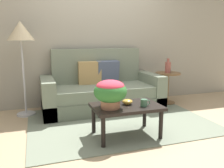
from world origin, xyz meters
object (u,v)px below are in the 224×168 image
Objects in this scene: coffee_table at (126,109)px; table_vase at (168,67)px; floor_lamp at (21,36)px; side_table at (168,82)px; potted_plant at (110,91)px; coffee_mug at (144,103)px; couch at (101,91)px; snack_bowl at (127,102)px.

coffee_table is 1.83m from table_vase.
floor_lamp is 5.56× the size of table_vase.
coffee_table is 1.42× the size of side_table.
potted_plant is 1.47× the size of table_vase.
coffee_mug is at bearing -9.08° from potted_plant.
potted_plant is at bearing -167.80° from coffee_table.
couch reaches higher than side_table.
potted_plant is 0.31m from snack_bowl.
side_table is 2.22× the size of table_vase.
potted_plant reaches higher than coffee_mug.
floor_lamp reaches higher than coffee_mug.
snack_bowl is (1.26, -1.29, -0.83)m from floor_lamp.
coffee_table is 0.10m from snack_bowl.
snack_bowl is (0.03, 0.03, 0.09)m from coffee_table.
side_table is at bearing 42.17° from coffee_table.
coffee_mug is at bearing -41.45° from snack_bowl.
couch reaches higher than snack_bowl.
potted_plant is at bearing -162.86° from snack_bowl.
floor_lamp is 11.33× the size of snack_bowl.
table_vase is at bearing 42.30° from coffee_table.
couch is 1.31m from side_table.
coffee_mug is 0.47× the size of table_vase.
potted_plant is (-0.23, -0.05, 0.26)m from coffee_table.
floor_lamp is 3.79× the size of potted_plant.
side_table is 0.30m from table_vase.
floor_lamp is at bearing 178.00° from couch.
coffee_mug is at bearing -130.71° from table_vase.
coffee_table is at bearing 12.20° from potted_plant.
potted_plant reaches higher than coffee_table.
floor_lamp is 1.98m from snack_bowl.
table_vase is (1.56, 1.26, 0.09)m from potted_plant.
coffee_table is 6.42× the size of snack_bowl.
coffee_mug is (0.19, -0.12, 0.10)m from coffee_table.
coffee_mug is at bearing -45.18° from floor_lamp.
coffee_table is at bearing 148.49° from coffee_mug.
floor_lamp is at bearing 134.37° from snack_bowl.
table_vase is (1.14, 1.32, 0.25)m from coffee_mug.
potted_plant is at bearing -101.25° from couch.
coffee_mug is 0.96× the size of snack_bowl.
coffee_table is 2.03m from floor_lamp.
snack_bowl reaches higher than coffee_table.
table_vase is (-0.01, -0.00, 0.30)m from side_table.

